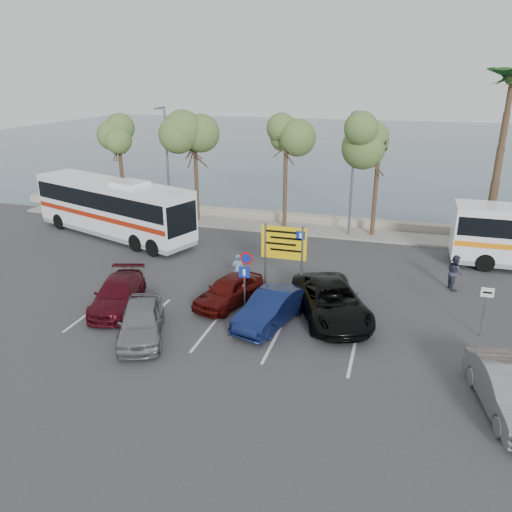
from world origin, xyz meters
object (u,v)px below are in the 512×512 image
(car_red, at_px, (229,290))
(suv_black, at_px, (331,301))
(car_silver_b, at_px, (509,391))
(pedestrian_near, at_px, (238,269))
(street_lamp_left, at_px, (167,159))
(coach_bus_left, at_px, (113,210))
(direction_sign, at_px, (284,248))
(street_lamp_right, at_px, (353,168))
(car_maroon, at_px, (118,294))
(pedestrian_far, at_px, (455,272))
(car_silver_a, at_px, (141,321))
(car_blue, at_px, (271,308))

(car_red, height_order, suv_black, suv_black)
(car_silver_b, relative_size, pedestrian_near, 2.86)
(street_lamp_left, xyz_separation_m, pedestrian_near, (8.41, -9.50, -3.82))
(coach_bus_left, height_order, car_silver_b, coach_bus_left)
(direction_sign, xyz_separation_m, suv_black, (2.60, -1.70, -1.64))
(street_lamp_right, xyz_separation_m, car_maroon, (-9.00, -13.81, -3.93))
(suv_black, relative_size, car_silver_b, 1.27)
(car_silver_b, bearing_deg, pedestrian_far, 84.23)
(direction_sign, bearing_deg, pedestrian_far, 21.68)
(pedestrian_near, distance_m, pedestrian_far, 10.91)
(car_silver_a, xyz_separation_m, car_red, (2.40, 3.98, -0.05))
(car_blue, bearing_deg, street_lamp_right, 97.45)
(direction_sign, xyz_separation_m, car_red, (-2.20, -1.70, -1.74))
(car_blue, bearing_deg, car_silver_a, -136.13)
(street_lamp_right, height_order, direction_sign, street_lamp_right)
(car_maroon, xyz_separation_m, car_silver_b, (16.00, -3.21, 0.06))
(coach_bus_left, height_order, car_red, coach_bus_left)
(coach_bus_left, relative_size, car_red, 3.16)
(street_lamp_left, distance_m, direction_sign, 15.24)
(suv_black, bearing_deg, street_lamp_right, 69.15)
(street_lamp_left, relative_size, car_blue, 1.83)
(car_silver_a, bearing_deg, pedestrian_far, 11.07)
(car_maroon, xyz_separation_m, pedestrian_far, (15.06, 6.69, 0.22))
(car_silver_a, height_order, car_silver_b, car_silver_b)
(direction_sign, bearing_deg, car_blue, -86.32)
(car_red, distance_m, suv_black, 4.80)
(coach_bus_left, distance_m, suv_black, 17.46)
(car_blue, height_order, car_red, car_blue)
(street_lamp_right, bearing_deg, car_silver_a, -112.41)
(direction_sign, height_order, suv_black, direction_sign)
(pedestrian_near, relative_size, pedestrian_far, 0.87)
(car_red, bearing_deg, coach_bus_left, 162.33)
(coach_bus_left, height_order, pedestrian_near, coach_bus_left)
(car_maroon, bearing_deg, pedestrian_near, 28.20)
(car_blue, xyz_separation_m, pedestrian_far, (7.86, 6.25, 0.17))
(direction_sign, height_order, pedestrian_far, direction_sign)
(car_maroon, bearing_deg, car_red, 4.33)
(suv_black, height_order, pedestrian_near, suv_black)
(street_lamp_left, relative_size, street_lamp_right, 1.00)
(street_lamp_right, distance_m, car_silver_b, 18.80)
(street_lamp_left, xyz_separation_m, car_silver_b, (20.00, -17.02, -3.86))
(car_silver_b, bearing_deg, street_lamp_right, 101.14)
(car_silver_a, xyz_separation_m, car_blue, (4.80, 2.63, -0.01))
(car_silver_b, bearing_deg, coach_bus_left, 138.65)
(car_silver_a, height_order, car_red, car_silver_a)
(car_silver_a, bearing_deg, car_silver_b, -28.26)
(car_silver_a, distance_m, car_red, 4.65)
(street_lamp_right, bearing_deg, pedestrian_far, -49.62)
(direction_sign, height_order, car_red, direction_sign)
(pedestrian_near, bearing_deg, suv_black, 128.04)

